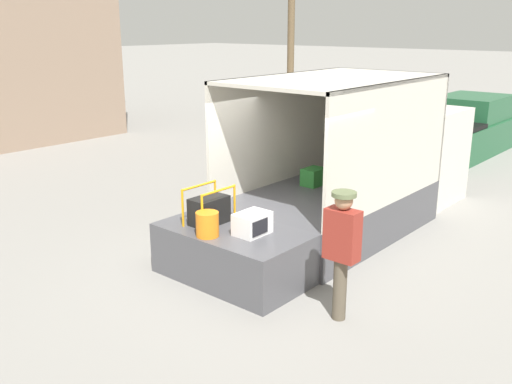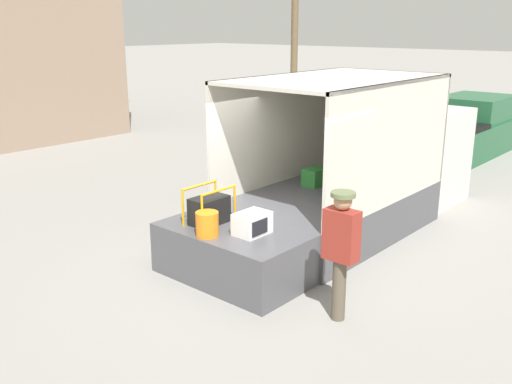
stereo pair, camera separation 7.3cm
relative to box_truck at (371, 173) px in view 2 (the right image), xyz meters
The scene contains 9 objects.
ground_plane 3.49m from the box_truck, behind, with size 160.00×160.00×0.00m, color gray.
box_truck is the anchor object (origin of this frame).
tailgate_deck 4.07m from the box_truck, behind, with size 1.32×2.28×0.79m, color #4C4C51.
microwave 4.02m from the box_truck, behind, with size 0.51×0.39×0.32m.
portable_generator 4.10m from the box_truck, behind, with size 0.73×0.45×0.58m.
orange_bucket 4.49m from the box_truck, behind, with size 0.33×0.33×0.36m.
worker_person 4.50m from the box_truck, 154.78° to the right, with size 0.31×0.44×1.74m.
pickup_truck_green 7.01m from the box_truck, ahead, with size 5.34×1.90×1.66m.
utility_pole 12.86m from the box_truck, 44.59° to the left, with size 1.80×0.28×7.79m.
Camera 2 is at (-6.48, -5.53, 3.74)m, focal length 40.00 mm.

